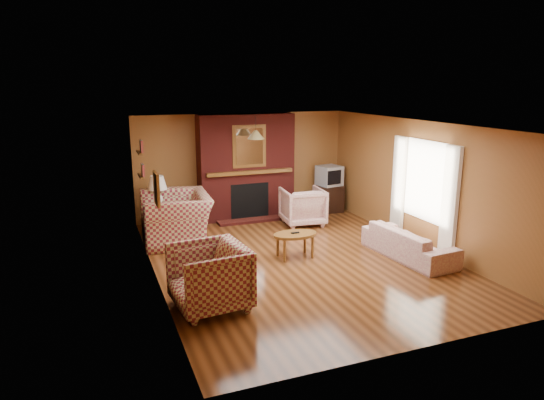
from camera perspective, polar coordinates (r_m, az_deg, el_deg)
name	(u,v)px	position (r m, az deg, el deg)	size (l,w,h in m)	color
floor	(299,259)	(8.76, 3.17, -6.98)	(6.50, 6.50, 0.00)	#42220E
ceiling	(301,125)	(8.23, 3.39, 8.86)	(6.50, 6.50, 0.00)	silver
wall_back	(243,165)	(11.40, -3.46, 4.14)	(6.50, 6.50, 0.00)	#95592E
wall_front	(418,255)	(5.73, 16.82, -6.21)	(6.50, 6.50, 0.00)	#95592E
wall_left	(153,207)	(7.75, -13.82, -0.83)	(6.50, 6.50, 0.00)	#95592E
wall_right	(419,184)	(9.70, 16.89, 1.86)	(6.50, 6.50, 0.00)	#95592E
fireplace	(246,168)	(11.15, -3.04, 3.83)	(2.20, 0.82, 2.40)	#561612
window_right	(423,190)	(9.53, 17.36, 1.17)	(0.10, 1.85, 2.00)	beige
bookshelf	(141,160)	(9.52, -15.15, 4.62)	(0.09, 0.55, 0.71)	brown
botanical_print	(157,189)	(7.39, -13.41, 1.27)	(0.05, 0.40, 0.50)	brown
pendant_light	(256,135)	(10.39, -1.92, 7.68)	(0.36, 0.36, 0.48)	black
plaid_loveseat	(176,218)	(9.78, -11.22, -2.05)	(1.48, 1.29, 0.96)	maroon
plaid_armchair	(209,277)	(6.86, -7.40, -8.99)	(0.98, 1.01, 0.92)	maroon
floral_sofa	(409,243)	(9.11, 15.81, -4.86)	(1.87, 0.73, 0.55)	beige
floral_armchair	(303,206)	(10.76, 3.61, -0.75)	(0.88, 0.90, 0.82)	beige
coffee_table	(295,237)	(8.74, 2.74, -4.32)	(0.81, 0.50, 0.47)	brown
side_table	(159,220)	(10.39, -13.13, -2.35)	(0.42, 0.42, 0.56)	brown
table_lamp	(157,190)	(10.23, -13.33, 1.17)	(0.40, 0.40, 0.67)	silver
tv_stand	(329,198)	(11.94, 6.68, 0.22)	(0.59, 0.54, 0.65)	black
crt_tv	(329,176)	(11.82, 6.77, 2.87)	(0.60, 0.60, 0.47)	#A1A3A8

